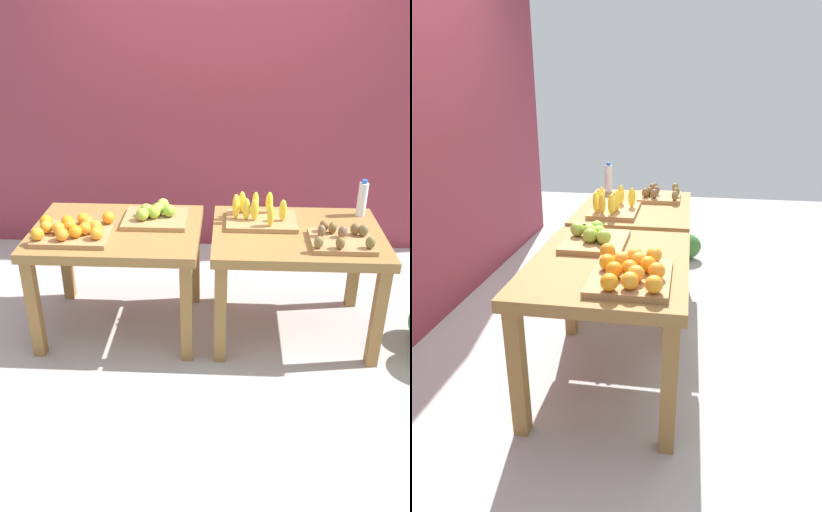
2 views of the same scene
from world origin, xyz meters
TOP-DOWN VIEW (x-y plane):
  - ground_plane at (0.00, 0.00)m, footprint 8.00×8.00m
  - back_wall at (0.00, 1.35)m, footprint 4.40×0.12m
  - display_table_left at (-0.56, 0.00)m, footprint 1.04×0.80m
  - display_table_right at (0.56, 0.00)m, footprint 1.04×0.80m
  - orange_bin at (-0.79, -0.14)m, footprint 0.46×0.37m
  - apple_bin at (-0.33, 0.12)m, footprint 0.40×0.34m
  - banana_crate at (0.32, 0.13)m, footprint 0.44×0.32m
  - kiwi_bin at (0.79, -0.16)m, footprint 0.36×0.33m
  - water_bottle at (0.99, 0.28)m, footprint 0.06×0.06m

SIDE VIEW (x-z plane):
  - ground_plane at x=0.00m, z-range 0.00..0.00m
  - display_table_left at x=-0.56m, z-range 0.26..0.98m
  - display_table_right at x=0.56m, z-range 0.26..0.98m
  - kiwi_bin at x=0.79m, z-range 0.70..0.80m
  - apple_bin at x=-0.33m, z-range 0.70..0.81m
  - orange_bin at x=-0.79m, z-range 0.71..0.82m
  - banana_crate at x=0.32m, z-range 0.68..0.85m
  - water_bottle at x=0.99m, z-range 0.71..0.96m
  - back_wall at x=0.00m, z-range 0.00..3.00m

